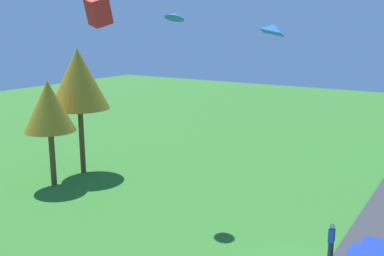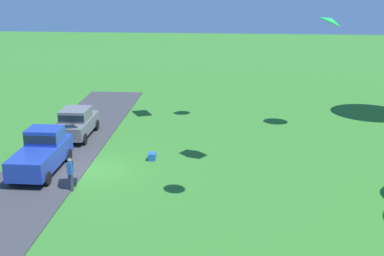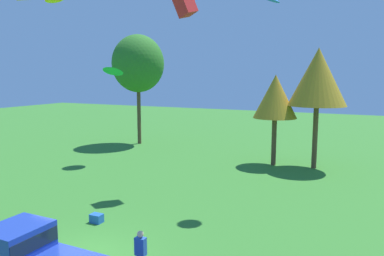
# 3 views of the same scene
# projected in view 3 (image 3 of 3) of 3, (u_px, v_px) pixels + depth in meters

# --- Properties ---
(person_watching_sky) EXTENTS (0.36, 0.24, 1.71)m
(person_watching_sky) POSITION_uv_depth(u_px,v_px,m) (141.00, 255.00, 12.27)
(person_watching_sky) COLOR #2D334C
(person_watching_sky) RESTS_ON ground
(tree_far_left) EXTENTS (5.03, 5.03, 10.62)m
(tree_far_left) POSITION_uv_depth(u_px,v_px,m) (138.00, 64.00, 36.12)
(tree_far_left) COLOR brown
(tree_far_left) RESTS_ON ground
(tree_right_of_center) EXTENTS (3.22, 3.22, 6.80)m
(tree_right_of_center) POSITION_uv_depth(u_px,v_px,m) (275.00, 97.00, 27.61)
(tree_right_of_center) COLOR brown
(tree_right_of_center) RESTS_ON ground
(tree_far_right) EXTENTS (4.11, 4.11, 8.67)m
(tree_far_right) POSITION_uv_depth(u_px,v_px,m) (318.00, 77.00, 26.46)
(tree_far_right) COLOR brown
(tree_far_right) RESTS_ON ground
(cooler_box) EXTENTS (0.56, 0.40, 0.40)m
(cooler_box) POSITION_uv_depth(u_px,v_px,m) (97.00, 218.00, 17.21)
(cooler_box) COLOR blue
(cooler_box) RESTS_ON ground
(kite_box_topmost) EXTENTS (1.43, 1.23, 1.55)m
(kite_box_topmost) POSITION_uv_depth(u_px,v_px,m) (185.00, 5.00, 21.24)
(kite_box_topmost) COLOR red
(kite_delta_mid_center) EXTENTS (1.77, 1.75, 0.89)m
(kite_delta_mid_center) POSITION_uv_depth(u_px,v_px,m) (113.00, 70.00, 28.47)
(kite_delta_mid_center) COLOR green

